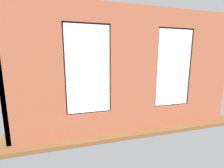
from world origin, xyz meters
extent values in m
cube|color=brown|center=(0.00, 0.00, -0.05)|extent=(6.62, 5.44, 0.10)
cube|color=#9E5138|center=(-2.36, 2.34, 1.59)|extent=(1.30, 0.16, 3.18)
cube|color=#9E5138|center=(0.00, 2.34, 1.59)|extent=(1.25, 0.16, 3.18)
cube|color=#9E5138|center=(2.36, 2.34, 1.59)|extent=(1.30, 0.16, 3.18)
cube|color=#9E5138|center=(-1.17, 2.34, 0.29)|extent=(1.08, 0.16, 0.58)
cube|color=#9E5138|center=(-1.17, 2.34, 2.94)|extent=(1.08, 0.16, 0.47)
cube|color=white|center=(-1.17, 2.38, 1.64)|extent=(1.02, 0.03, 2.06)
cube|color=#38281E|center=(-1.17, 2.32, 1.64)|extent=(1.08, 0.04, 2.12)
cube|color=#9E5138|center=(1.17, 2.34, 0.29)|extent=(1.08, 0.16, 0.58)
cube|color=#9E5138|center=(1.17, 2.34, 2.94)|extent=(1.08, 0.16, 0.47)
cube|color=white|center=(1.17, 2.38, 1.64)|extent=(1.02, 0.03, 2.06)
cube|color=#38281E|center=(1.17, 2.32, 1.64)|extent=(1.08, 0.04, 2.12)
cube|color=olive|center=(0.00, 2.24, 0.55)|extent=(3.62, 0.24, 0.06)
cube|color=black|center=(0.00, 2.25, 2.13)|extent=(0.47, 0.03, 0.62)
cube|color=#389360|center=(0.00, 2.24, 2.13)|extent=(0.41, 0.01, 0.56)
cube|color=silver|center=(2.96, 0.20, 1.59)|extent=(0.10, 4.44, 3.18)
cube|color=black|center=(0.64, 1.64, 0.21)|extent=(2.10, 0.85, 0.42)
cube|color=black|center=(0.64, 1.97, 0.61)|extent=(2.10, 0.24, 0.38)
cube|color=black|center=(-0.30, 1.64, 0.52)|extent=(0.22, 0.85, 0.24)
cube|color=black|center=(1.58, 1.64, 0.52)|extent=(0.22, 0.85, 0.24)
cube|color=#232326|center=(0.08, 1.60, 0.48)|extent=(0.51, 0.65, 0.12)
cube|color=#232326|center=(0.64, 1.60, 0.48)|extent=(0.51, 0.65, 0.12)
cube|color=#232326|center=(1.19, 1.60, 0.48)|extent=(0.51, 0.65, 0.12)
cube|color=black|center=(-2.26, 0.71, 0.21)|extent=(0.92, 1.94, 0.42)
cube|color=black|center=(-2.58, 0.70, 0.61)|extent=(0.31, 1.92, 0.38)
cube|color=black|center=(-2.23, -0.13, 0.52)|extent=(0.86, 0.25, 0.24)
cube|color=black|center=(-2.29, 1.56, 0.52)|extent=(0.86, 0.25, 0.24)
cube|color=#232326|center=(-2.20, 0.35, 0.48)|extent=(0.67, 0.70, 0.12)
cube|color=#232326|center=(-2.23, 1.08, 0.48)|extent=(0.67, 0.70, 0.12)
cube|color=olive|center=(0.17, 0.00, 0.39)|extent=(1.39, 0.86, 0.04)
cube|color=olive|center=(-0.47, -0.37, 0.19)|extent=(0.07, 0.07, 0.37)
cube|color=olive|center=(0.81, -0.37, 0.19)|extent=(0.07, 0.07, 0.37)
cube|color=olive|center=(-0.47, 0.37, 0.19)|extent=(0.07, 0.07, 0.37)
cube|color=olive|center=(0.81, 0.37, 0.19)|extent=(0.07, 0.07, 0.37)
cylinder|color=#33567F|center=(0.17, 0.00, 0.46)|extent=(0.08, 0.08, 0.09)
cylinder|color=#B7333D|center=(0.59, 0.13, 0.46)|extent=(0.08, 0.08, 0.10)
cylinder|color=beige|center=(0.06, 0.13, 0.46)|extent=(0.11, 0.11, 0.09)
sphere|color=#1E5B28|center=(0.06, 0.13, 0.57)|extent=(0.14, 0.14, 0.14)
cube|color=#B2B2B7|center=(0.34, -0.10, 0.42)|extent=(0.15, 0.16, 0.02)
cube|color=black|center=(-0.21, -0.15, 0.42)|extent=(0.15, 0.16, 0.02)
cube|color=black|center=(2.66, -0.26, 0.30)|extent=(0.97, 0.42, 0.60)
cube|color=black|center=(2.66, -0.26, 0.62)|extent=(0.49, 0.20, 0.05)
cube|color=black|center=(2.66, -0.26, 0.68)|extent=(0.06, 0.04, 0.06)
cube|color=black|center=(2.66, -0.26, 1.06)|extent=(1.12, 0.04, 0.70)
cube|color=black|center=(2.66, -0.28, 1.06)|extent=(1.07, 0.01, 0.65)
cylinder|color=olive|center=(0.80, -1.56, 0.14)|extent=(0.48, 0.48, 0.28)
ellipsoid|color=silver|center=(0.80, -1.56, 0.47)|extent=(1.07, 1.07, 0.43)
ellipsoid|color=navy|center=(0.88, -1.56, 0.57)|extent=(0.44, 0.44, 0.18)
cylinder|color=brown|center=(2.36, -1.67, 0.18)|extent=(0.30, 0.30, 0.36)
cylinder|color=brown|center=(2.36, -1.67, 0.58)|extent=(0.05, 0.05, 0.45)
cone|color=#286B2D|center=(2.62, -1.68, 1.00)|extent=(0.62, 0.18, 0.51)
cone|color=#286B2D|center=(2.36, -1.45, 1.05)|extent=(0.17, 0.56, 0.59)
cone|color=#286B2D|center=(2.11, -1.67, 1.02)|extent=(0.60, 0.16, 0.54)
cone|color=#286B2D|center=(2.38, -1.84, 1.08)|extent=(0.21, 0.50, 0.63)
cylinder|color=#47423D|center=(-0.86, 1.64, 0.14)|extent=(0.24, 0.24, 0.28)
cylinder|color=brown|center=(-0.86, 1.64, 0.34)|extent=(0.04, 0.04, 0.12)
ellipsoid|color=#337F38|center=(-0.86, 1.64, 0.60)|extent=(0.51, 0.51, 0.40)
cylinder|color=gray|center=(-1.13, -1.06, 0.09)|extent=(0.16, 0.16, 0.17)
cylinder|color=brown|center=(-1.13, -1.06, 0.20)|extent=(0.02, 0.02, 0.06)
ellipsoid|color=#286B2D|center=(-1.13, -1.06, 0.36)|extent=(0.30, 0.30, 0.25)
cylinder|color=gray|center=(2.26, 1.79, 0.14)|extent=(0.25, 0.25, 0.27)
cylinder|color=brown|center=(2.26, 1.79, 0.52)|extent=(0.05, 0.05, 0.50)
cone|color=#337F38|center=(2.55, 1.78, 1.00)|extent=(0.68, 0.20, 0.59)
cone|color=#337F38|center=(2.31, 2.06, 1.01)|extent=(0.28, 0.69, 0.60)
cone|color=#337F38|center=(2.12, 1.94, 1.07)|extent=(0.51, 0.52, 0.70)
cone|color=#337F38|center=(2.11, 1.66, 1.07)|extent=(0.53, 0.50, 0.70)
cone|color=#337F38|center=(2.31, 1.55, 1.04)|extent=(0.28, 0.63, 0.66)
cylinder|color=gray|center=(-1.91, -0.69, 0.10)|extent=(0.17, 0.17, 0.20)
cylinder|color=brown|center=(-1.91, -0.69, 0.26)|extent=(0.03, 0.03, 0.12)
ellipsoid|color=#3D8E42|center=(-1.91, -0.69, 0.42)|extent=(0.27, 0.27, 0.21)
camera|label=1|loc=(1.55, 5.92, 1.94)|focal=24.00mm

